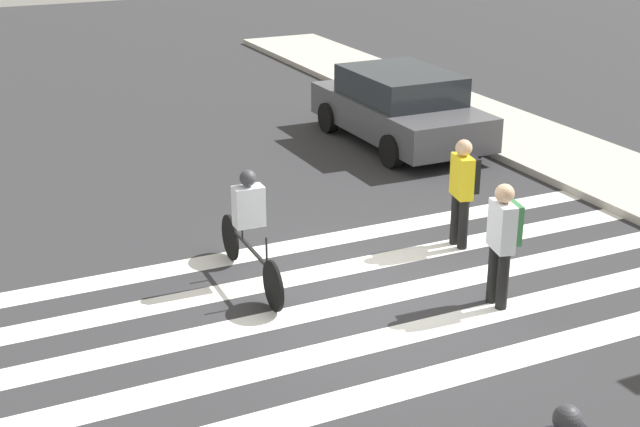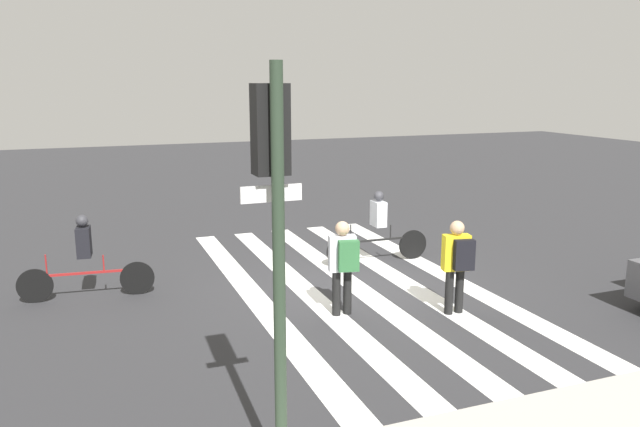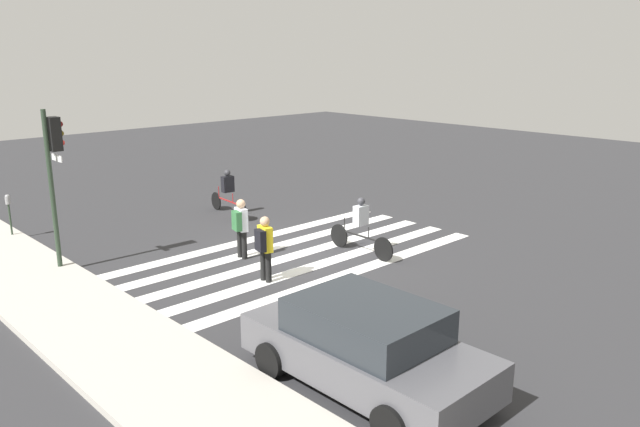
# 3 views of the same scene
# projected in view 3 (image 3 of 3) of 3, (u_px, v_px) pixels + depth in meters

# --- Properties ---
(ground_plane) EXTENTS (60.00, 60.00, 0.00)m
(ground_plane) POSITION_uv_depth(u_px,v_px,m) (299.00, 254.00, 17.42)
(ground_plane) COLOR #2D2D30
(sidewalk_curb) EXTENTS (36.00, 2.50, 0.14)m
(sidewalk_curb) POSITION_uv_depth(u_px,v_px,m) (79.00, 315.00, 13.24)
(sidewalk_curb) COLOR #ADA89E
(sidewalk_curb) RESTS_ON ground_plane
(crosswalk_stripes) EXTENTS (4.53, 10.00, 0.01)m
(crosswalk_stripes) POSITION_uv_depth(u_px,v_px,m) (299.00, 254.00, 17.42)
(crosswalk_stripes) COLOR white
(crosswalk_stripes) RESTS_ON ground_plane
(traffic_light) EXTENTS (0.60, 0.50, 4.15)m
(traffic_light) POSITION_uv_depth(u_px,v_px,m) (54.00, 159.00, 15.46)
(traffic_light) COLOR #283828
(traffic_light) RESTS_ON ground_plane
(parking_meter) EXTENTS (0.15, 0.15, 1.38)m
(parking_meter) POSITION_uv_depth(u_px,v_px,m) (9.00, 206.00, 18.60)
(parking_meter) COLOR #283828
(parking_meter) RESTS_ON ground_plane
(pedestrian_adult_tall_backpack) EXTENTS (0.49, 0.45, 1.65)m
(pedestrian_adult_tall_backpack) POSITION_uv_depth(u_px,v_px,m) (240.00, 224.00, 16.86)
(pedestrian_adult_tall_backpack) COLOR black
(pedestrian_adult_tall_backpack) RESTS_ON ground_plane
(pedestrian_child_with_backpack) EXTENTS (0.49, 0.44, 1.65)m
(pedestrian_child_with_backpack) POSITION_uv_depth(u_px,v_px,m) (264.00, 244.00, 15.14)
(pedestrian_child_with_backpack) COLOR black
(pedestrian_child_with_backpack) RESTS_ON ground_plane
(cyclist_near_curb) EXTENTS (2.42, 0.42, 1.59)m
(cyclist_near_curb) POSITION_uv_depth(u_px,v_px,m) (228.00, 190.00, 21.43)
(cyclist_near_curb) COLOR black
(cyclist_near_curb) RESTS_ON ground_plane
(cyclist_far_lane) EXTENTS (2.41, 0.41, 1.62)m
(cyclist_far_lane) POSITION_uv_depth(u_px,v_px,m) (361.00, 224.00, 17.27)
(cyclist_far_lane) COLOR black
(cyclist_far_lane) RESTS_ON ground_plane
(car_parked_dark_suv) EXTENTS (4.37, 2.11, 1.50)m
(car_parked_dark_suv) POSITION_uv_depth(u_px,v_px,m) (366.00, 345.00, 10.39)
(car_parked_dark_suv) COLOR #4C4C51
(car_parked_dark_suv) RESTS_ON ground_plane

